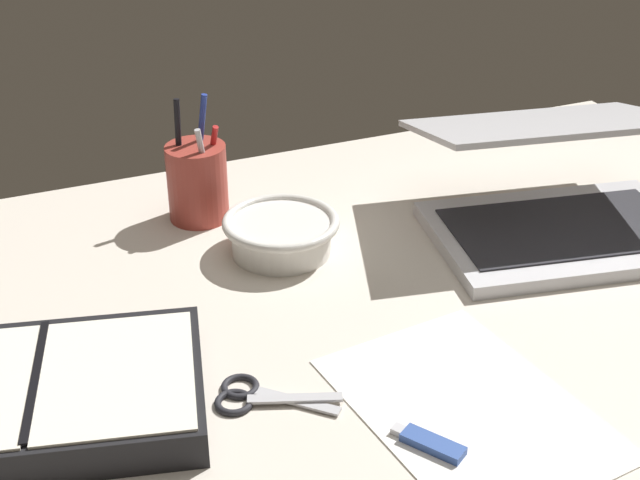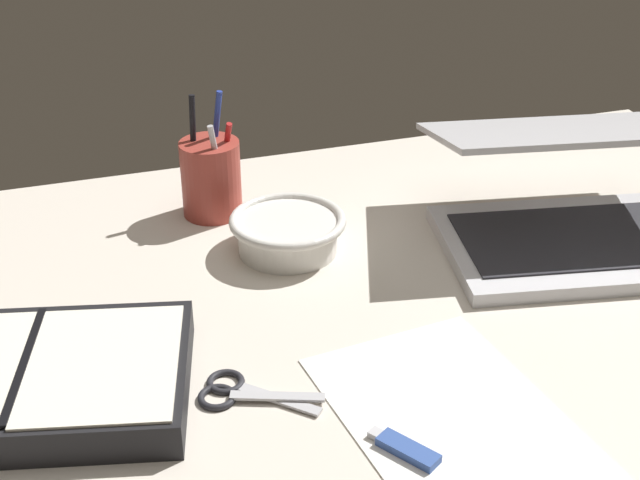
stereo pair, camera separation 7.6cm
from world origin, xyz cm
name	(u,v)px [view 1 (the left image)]	position (x,y,z in cm)	size (l,w,h in cm)	color
desk_top	(362,340)	(0.00, 0.00, 1.00)	(140.00, 100.00, 2.00)	beige
laptop	(557,195)	(33.62, 11.66, 7.16)	(38.77, 36.86, 15.94)	silver
bowl	(281,233)	(-1.84, 20.22, 4.73)	(14.85, 14.85, 4.87)	silver
pen_cup	(198,181)	(-8.72, 33.53, 7.40)	(8.10, 8.10, 16.99)	#9E382D
planner	(39,398)	(-34.41, -0.39, 4.05)	(35.35, 27.50, 4.29)	black
scissors	(251,396)	(-15.06, -5.97, 2.34)	(12.13, 9.83, 0.80)	#B7B7BC
paper_sheet_front	(468,407)	(3.95, -15.67, 2.08)	(19.91, 28.14, 0.16)	white
usb_drive	(431,444)	(-2.23, -19.17, 2.50)	(5.23, 6.93, 1.00)	#33519E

